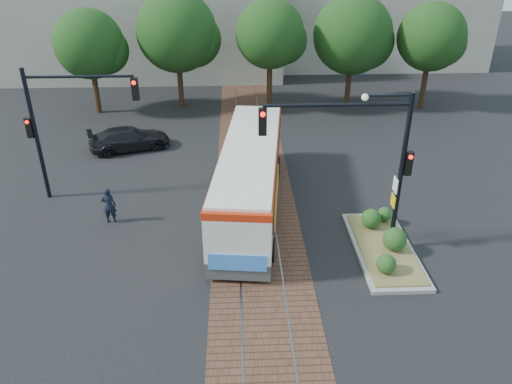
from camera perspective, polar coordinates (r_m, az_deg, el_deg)
The scene contains 10 objects.
ground at distance 20.04m, azimuth 0.25°, elevation -5.45°, with size 120.00×120.00×0.00m, color black.
trackbed at distance 23.48m, azimuth -0.21°, elevation -0.05°, with size 3.60×40.00×0.02m.
tree_row at distance 33.76m, azimuth 1.05°, elevation 17.42°, with size 26.40×5.60×7.67m.
warehouses at distance 46.02m, azimuth -2.21°, elevation 18.94°, with size 40.00×13.00×8.00m.
city_bus at distance 21.54m, azimuth -0.68°, elevation 2.11°, with size 3.55×11.19×2.95m.
traffic_island at distance 19.91m, azimuth 14.44°, elevation -5.58°, with size 2.20×5.20×1.13m.
signal_pole_main at distance 17.94m, azimuth 12.87°, elevation 4.68°, with size 5.49×0.46×6.00m.
signal_pole_left at distance 23.18m, azimuth -21.58°, elevation 7.97°, with size 4.99×0.34×6.00m.
officer at distance 21.69m, azimuth -16.46°, elevation -1.47°, with size 0.58×0.38×1.59m, color black.
parked_car at distance 28.83m, azimuth -14.27°, elevation 5.95°, with size 1.79×4.41×1.28m, color black.
Camera 1 is at (-0.81, -16.70, 11.05)m, focal length 35.00 mm.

